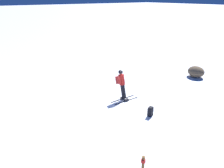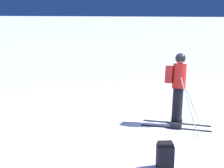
% 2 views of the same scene
% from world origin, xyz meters
% --- Properties ---
extents(ground_plane, '(300.00, 300.00, 0.00)m').
position_xyz_m(ground_plane, '(0.00, 0.00, 0.00)').
color(ground_plane, white).
extents(skier, '(1.29, 1.74, 1.84)m').
position_xyz_m(skier, '(1.01, 0.02, 1.01)').
color(skier, black).
rests_on(skier, ground).
extents(spare_backpack, '(0.30, 0.35, 0.50)m').
position_xyz_m(spare_backpack, '(-1.51, 0.09, 0.24)').
color(spare_backpack, black).
rests_on(spare_backpack, ground).
extents(exposed_boulder_0, '(1.30, 1.10, 0.84)m').
position_xyz_m(exposed_boulder_0, '(0.63, -7.07, 0.42)').
color(exposed_boulder_0, brown).
rests_on(exposed_boulder_0, ground).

